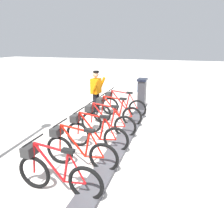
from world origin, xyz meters
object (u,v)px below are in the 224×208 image
at_px(bike_docked_0, 122,105).
at_px(bike_docked_3, 94,133).
at_px(bike_docked_4, 78,149).
at_px(worker_near_rack, 96,91).
at_px(bike_docked_1, 114,112).
at_px(bike_docked_5, 55,172).
at_px(bike_docked_2, 105,121).
at_px(payment_kiosk, 142,94).

bearing_deg(bike_docked_0, bike_docked_3, 90.00).
relative_size(bike_docked_0, bike_docked_3, 1.00).
xyz_separation_m(bike_docked_4, worker_near_rack, (0.97, -3.51, 0.48)).
distance_m(bike_docked_1, bike_docked_5, 3.58).
height_order(bike_docked_4, bike_docked_5, same).
xyz_separation_m(bike_docked_2, bike_docked_3, (0.00, 0.90, 0.00)).
xyz_separation_m(bike_docked_1, worker_near_rack, (0.97, -0.82, 0.48)).
distance_m(bike_docked_3, worker_near_rack, 2.83).
bearing_deg(bike_docked_5, payment_kiosk, -95.95).
bearing_deg(bike_docked_3, bike_docked_0, -90.00).
bearing_deg(bike_docked_4, bike_docked_0, -90.00).
height_order(bike_docked_0, bike_docked_3, same).
bearing_deg(worker_near_rack, bike_docked_3, 110.41).
xyz_separation_m(payment_kiosk, bike_docked_1, (0.57, 1.90, -0.24)).
bearing_deg(bike_docked_4, bike_docked_1, -90.00).
relative_size(payment_kiosk, bike_docked_2, 0.74).
bearing_deg(payment_kiosk, worker_near_rack, 34.98).
bearing_deg(bike_docked_3, worker_near_rack, -69.59).
bearing_deg(bike_docked_3, bike_docked_1, -90.00).
xyz_separation_m(payment_kiosk, bike_docked_3, (0.57, 3.69, -0.24)).
bearing_deg(worker_near_rack, payment_kiosk, -145.02).
xyz_separation_m(bike_docked_3, bike_docked_5, (0.00, 1.79, 0.00)).
relative_size(bike_docked_1, bike_docked_4, 1.00).
bearing_deg(bike_docked_1, bike_docked_0, -90.00).
height_order(payment_kiosk, bike_docked_3, payment_kiosk).
bearing_deg(bike_docked_2, bike_docked_4, 90.00).
xyz_separation_m(bike_docked_0, bike_docked_1, (0.00, 0.90, 0.00)).
bearing_deg(bike_docked_2, bike_docked_5, 90.00).
xyz_separation_m(bike_docked_5, worker_near_rack, (0.97, -4.40, 0.48)).
xyz_separation_m(bike_docked_1, bike_docked_5, (0.00, 3.58, 0.00)).
height_order(bike_docked_1, bike_docked_3, same).
xyz_separation_m(bike_docked_2, bike_docked_5, (0.00, 2.69, 0.00)).
relative_size(bike_docked_4, bike_docked_5, 1.00).
relative_size(payment_kiosk, bike_docked_1, 0.74).
height_order(payment_kiosk, bike_docked_5, payment_kiosk).
distance_m(bike_docked_3, bike_docked_4, 0.90).
bearing_deg(bike_docked_4, bike_docked_5, 90.00).
xyz_separation_m(payment_kiosk, worker_near_rack, (1.54, 1.08, 0.24)).
height_order(payment_kiosk, bike_docked_4, payment_kiosk).
relative_size(bike_docked_2, worker_near_rack, 1.04).
bearing_deg(bike_docked_2, bike_docked_0, -90.00).
bearing_deg(payment_kiosk, bike_docked_5, 84.05).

